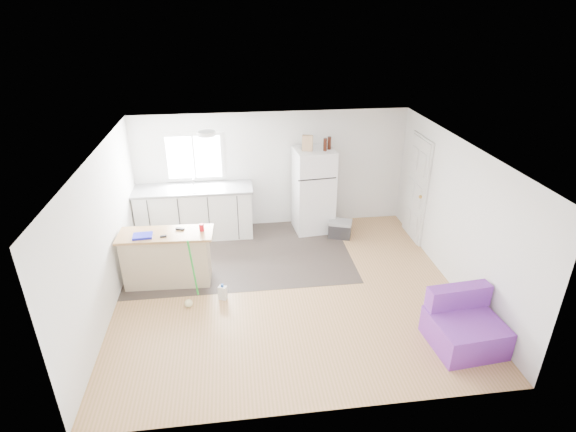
% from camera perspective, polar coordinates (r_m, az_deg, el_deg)
% --- Properties ---
extents(room, '(5.51, 5.01, 2.41)m').
position_cam_1_polar(room, '(6.95, -0.01, -1.10)').
color(room, '#AA7E47').
rests_on(room, ground).
extents(vinyl_zone, '(4.05, 2.50, 0.00)m').
position_cam_1_polar(vinyl_zone, '(8.58, -5.90, -4.79)').
color(vinyl_zone, '#312925').
rests_on(vinyl_zone, floor).
extents(window, '(1.18, 0.06, 0.98)m').
position_cam_1_polar(window, '(9.11, -11.84, 7.34)').
color(window, white).
rests_on(window, back_wall).
extents(interior_door, '(0.11, 0.92, 2.10)m').
position_cam_1_polar(interior_door, '(9.09, 16.01, 3.26)').
color(interior_door, white).
rests_on(interior_door, right_wall).
extents(ceiling_fixture, '(0.30, 0.30, 0.07)m').
position_cam_1_polar(ceiling_fixture, '(7.63, -10.32, 10.29)').
color(ceiling_fixture, white).
rests_on(ceiling_fixture, ceiling).
extents(kitchen_cabinets, '(2.32, 0.74, 1.33)m').
position_cam_1_polar(kitchen_cabinets, '(9.16, -11.70, 0.56)').
color(kitchen_cabinets, white).
rests_on(kitchen_cabinets, floor).
extents(peninsula, '(1.54, 0.65, 0.93)m').
position_cam_1_polar(peninsula, '(7.76, -15.11, -5.14)').
color(peninsula, '#BFB18A').
rests_on(peninsula, floor).
extents(refrigerator, '(0.83, 0.79, 1.72)m').
position_cam_1_polar(refrigerator, '(9.12, 3.24, 3.25)').
color(refrigerator, white).
rests_on(refrigerator, floor).
extents(cooler, '(0.54, 0.45, 0.35)m').
position_cam_1_polar(cooler, '(9.11, 6.60, -1.62)').
color(cooler, '#2A2A2C').
rests_on(cooler, floor).
extents(purple_seat, '(0.98, 0.93, 0.75)m').
position_cam_1_polar(purple_seat, '(6.82, 21.42, -12.92)').
color(purple_seat, purple).
rests_on(purple_seat, floor).
extents(cleaner_jug, '(0.15, 0.13, 0.28)m').
position_cam_1_polar(cleaner_jug, '(7.35, -8.29, -9.59)').
color(cleaner_jug, silver).
rests_on(cleaner_jug, floor).
extents(mop, '(0.21, 0.34, 1.19)m').
position_cam_1_polar(mop, '(7.24, -12.34, -9.49)').
color(mop, green).
rests_on(mop, floor).
extents(red_cup, '(0.09, 0.09, 0.12)m').
position_cam_1_polar(red_cup, '(7.45, -10.92, -1.43)').
color(red_cup, red).
rests_on(red_cup, peninsula).
extents(blue_tray, '(0.31, 0.24, 0.04)m').
position_cam_1_polar(blue_tray, '(7.51, -17.98, -2.41)').
color(blue_tray, '#1316B5').
rests_on(blue_tray, peninsula).
extents(tool_a, '(0.15, 0.09, 0.03)m').
position_cam_1_polar(tool_a, '(7.58, -13.56, -1.60)').
color(tool_a, black).
rests_on(tool_a, peninsula).
extents(tool_b, '(0.10, 0.05, 0.03)m').
position_cam_1_polar(tool_b, '(7.42, -15.56, -2.50)').
color(tool_b, black).
rests_on(tool_b, peninsula).
extents(cardboard_box, '(0.22, 0.15, 0.30)m').
position_cam_1_polar(cardboard_box, '(8.70, 2.48, 9.24)').
color(cardboard_box, tan).
rests_on(cardboard_box, refrigerator).
extents(bottle_left, '(0.08, 0.08, 0.25)m').
position_cam_1_polar(bottle_left, '(8.71, 4.74, 9.02)').
color(bottle_left, '#331209').
rests_on(bottle_left, refrigerator).
extents(bottle_right, '(0.09, 0.09, 0.25)m').
position_cam_1_polar(bottle_right, '(8.82, 5.26, 9.21)').
color(bottle_right, '#331209').
rests_on(bottle_right, refrigerator).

